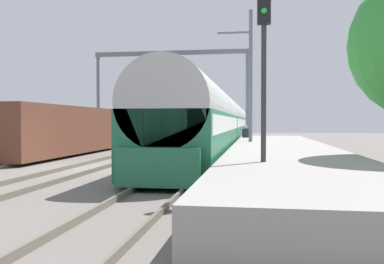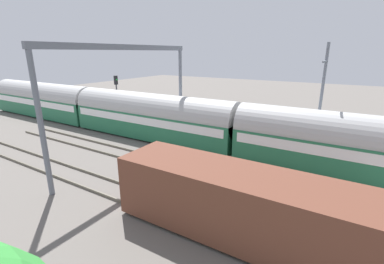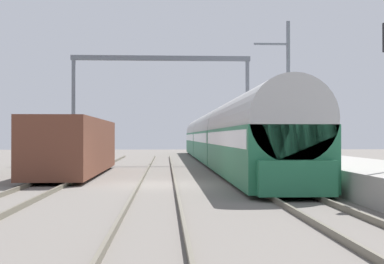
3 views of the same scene
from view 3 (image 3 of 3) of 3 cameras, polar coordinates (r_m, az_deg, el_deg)
name	(u,v)px [view 3 (image 3 of 3)]	position (r m, az deg, el deg)	size (l,w,h in m)	color
ground	(158,185)	(22.03, -3.69, -5.64)	(120.00, 120.00, 0.00)	#68625C
track_far_west	(51,183)	(22.50, -14.79, -5.31)	(1.52, 60.00, 0.16)	#665F51
track_west	(158,183)	(22.02, -3.69, -5.43)	(1.52, 60.00, 0.16)	#665F51
track_east	(262,182)	(22.37, 7.47, -5.35)	(1.52, 60.00, 0.16)	#665F51
platform	(337,170)	(25.22, 15.23, -3.94)	(4.40, 28.00, 0.90)	gray
passenger_train	(218,137)	(40.78, 2.78, -0.50)	(2.93, 49.20, 3.82)	#236B47
freight_car	(75,146)	(28.10, -12.34, -1.51)	(2.80, 13.00, 2.70)	brown
person_crossing	(260,152)	(34.14, 7.25, -2.08)	(0.46, 0.38, 1.73)	#262626
railway_signal_far	(233,122)	(47.06, 4.38, 1.06)	(0.36, 0.30, 5.08)	#2D2D33
catenary_gantry	(161,86)	(38.98, -3.31, 4.95)	(13.03, 0.28, 7.86)	slate
catenary_pole_east_mid	(287,95)	(28.31, 10.14, 3.92)	(1.90, 0.20, 8.00)	slate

